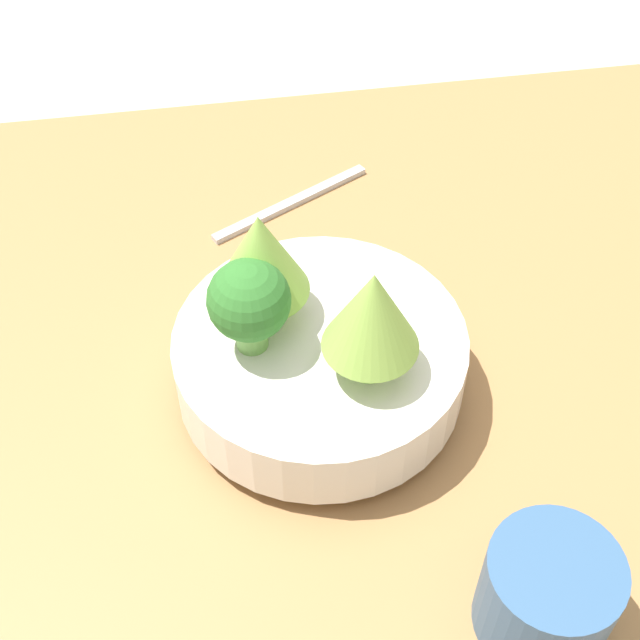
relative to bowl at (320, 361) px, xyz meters
The scene contains 8 objects.
ground_plane 0.07m from the bowl, 126.56° to the left, with size 6.00×6.00×0.00m, color #ADA89E.
table 0.06m from the bowl, 126.56° to the left, with size 0.88×0.86×0.03m.
bowl is the anchor object (origin of this frame).
romanesco_piece_near 0.10m from the bowl, 38.72° to the right, with size 0.07×0.07×0.10m.
broccoli_floret_right 0.09m from the bowl, ahead, with size 0.06×0.06×0.08m.
romanesco_piece_far 0.10m from the bowl, 130.37° to the left, with size 0.07×0.07×0.10m.
cup 0.24m from the bowl, 117.88° to the left, with size 0.09×0.09×0.08m.
fork 0.24m from the bowl, 92.90° to the right, with size 0.16×0.09×0.01m.
Camera 1 is at (0.08, 0.42, 0.61)m, focal length 50.00 mm.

